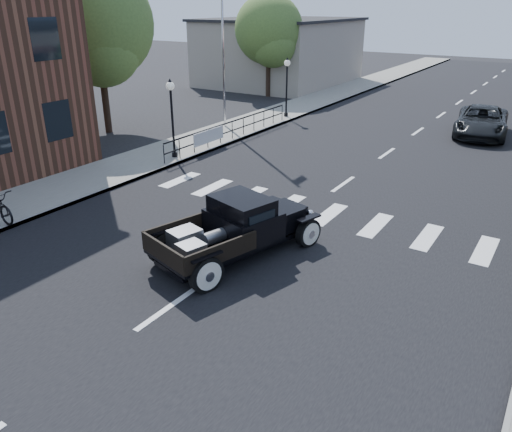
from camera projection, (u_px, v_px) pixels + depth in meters
The scene contains 14 objects.
ground at pixel (241, 257), 13.72m from camera, with size 120.00×120.00×0.00m, color black.
road at pixel (407, 140), 25.31m from camera, with size 14.00×80.00×0.02m, color black.
road_markings at pixel (371, 165), 21.45m from camera, with size 12.00×60.00×0.06m, color silver, non-canonical shape.
sidewalk_left at pixel (264, 119), 29.49m from camera, with size 3.00×80.00×0.15m, color #99978B.
low_building_left at pixel (280, 53), 41.80m from camera, with size 10.00×12.00×5.00m, color gray.
railing at pixel (232, 128), 24.80m from camera, with size 0.08×10.00×1.00m, color black, non-canonical shape.
banner at pixel (209, 141), 23.30m from camera, with size 0.04×2.20×0.60m, color silver, non-canonical shape.
lamp_post_b at pixel (172, 119), 21.39m from camera, with size 0.36×0.36×3.37m, color black, non-canonical shape.
lamp_post_c at pixel (287, 88), 29.12m from camera, with size 0.36×0.36×3.37m, color black, non-canonical shape.
flagpole at pixel (222, 13), 25.20m from camera, with size 0.12×0.12×11.54m, color silver.
big_tree_near at pixel (100, 52), 25.19m from camera, with size 5.63×5.63×8.27m, color #46622A, non-canonical shape.
big_tree_far at pixel (269, 46), 35.52m from camera, with size 4.80×4.80×7.06m, color #46622A, non-canonical shape.
hotrod_pickup at pixel (236, 228), 13.46m from camera, with size 2.30×4.93×1.71m, color black, non-canonical shape.
second_car at pixel (482, 122), 25.82m from camera, with size 2.44×5.29×1.47m, color black.
Camera 1 is at (6.89, -10.00, 6.48)m, focal length 35.00 mm.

